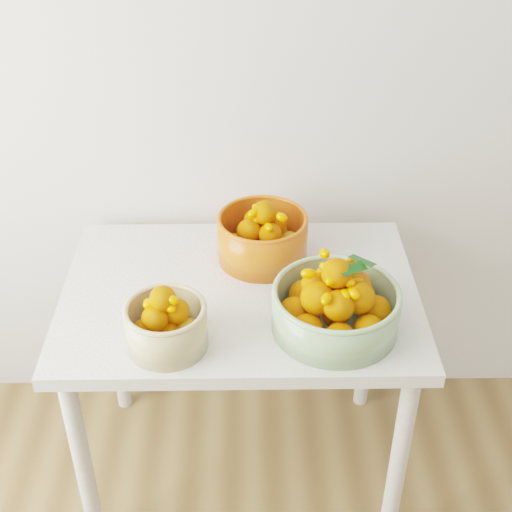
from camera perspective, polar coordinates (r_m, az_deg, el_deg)
The scene contains 4 objects.
table at distance 2.07m, azimuth -1.26°, elevation -4.83°, with size 1.00×0.70×0.75m.
bowl_cream at distance 1.80m, azimuth -7.21°, elevation -5.44°, with size 0.24×0.24×0.18m.
bowl_green at distance 1.84m, azimuth 6.37°, elevation -3.94°, with size 0.43×0.43×0.21m.
bowl_orange at distance 2.09m, azimuth 0.55°, elevation 1.57°, with size 0.28×0.28×0.19m.
Camera 1 is at (-0.29, 0.01, 1.97)m, focal length 50.00 mm.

